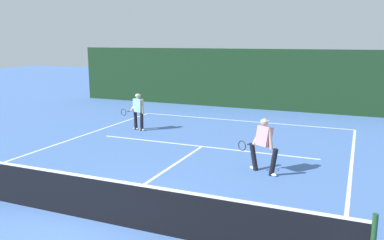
% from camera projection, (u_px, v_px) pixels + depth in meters
% --- Properties ---
extents(ground_plane, '(80.00, 80.00, 0.00)m').
position_uv_depth(ground_plane, '(91.00, 220.00, 8.47)').
color(ground_plane, '#476EB4').
extents(court_line_baseline_far, '(10.01, 0.10, 0.01)m').
position_uv_depth(court_line_baseline_far, '(241.00, 121.00, 18.82)').
color(court_line_baseline_far, white).
rests_on(court_line_baseline_far, ground_plane).
extents(court_line_service, '(8.16, 0.10, 0.01)m').
position_uv_depth(court_line_service, '(202.00, 146.00, 14.29)').
color(court_line_service, white).
rests_on(court_line_service, ground_plane).
extents(court_line_centre, '(0.10, 6.40, 0.01)m').
position_uv_depth(court_line_centre, '(160.00, 174.00, 11.36)').
color(court_line_centre, white).
rests_on(court_line_centre, ground_plane).
extents(tennis_net, '(10.97, 0.09, 1.11)m').
position_uv_depth(tennis_net, '(89.00, 197.00, 8.37)').
color(tennis_net, '#1E4723').
rests_on(tennis_net, ground_plane).
extents(player_near, '(1.15, 0.79, 1.60)m').
position_uv_depth(player_near, '(263.00, 143.00, 11.30)').
color(player_near, black).
rests_on(player_near, ground_plane).
extents(player_far, '(0.85, 0.85, 1.56)m').
position_uv_depth(player_far, '(138.00, 110.00, 16.72)').
color(player_far, black).
rests_on(player_far, ground_plane).
extents(tennis_ball, '(0.07, 0.07, 0.07)m').
position_uv_depth(tennis_ball, '(136.00, 124.00, 17.88)').
color(tennis_ball, '#D1E033').
rests_on(tennis_ball, ground_plane).
extents(back_fence_windscreen, '(22.59, 0.12, 3.28)m').
position_uv_depth(back_fence_windscreen, '(260.00, 79.00, 21.67)').
color(back_fence_windscreen, '#163219').
rests_on(back_fence_windscreen, ground_plane).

